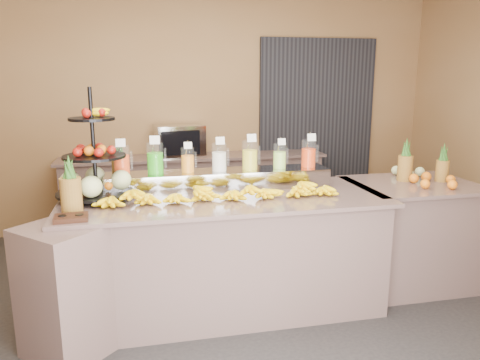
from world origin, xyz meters
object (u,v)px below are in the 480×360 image
object	(u,v)px
banana_heap	(221,191)
fruit_stand	(100,171)
pitcher_tray	(219,179)
oven_warmer	(179,141)
condiment_caddy	(71,218)
right_fruit_pile	(428,175)

from	to	relation	value
banana_heap	fruit_stand	world-z (taller)	fruit_stand
pitcher_tray	banana_heap	bearing A→B (deg)	-97.70
fruit_stand	oven_warmer	bearing A→B (deg)	85.10
pitcher_tray	fruit_stand	xyz separation A→B (m)	(-0.94, -0.12, 0.14)
fruit_stand	oven_warmer	world-z (taller)	fruit_stand
pitcher_tray	condiment_caddy	distance (m)	1.28
fruit_stand	right_fruit_pile	distance (m)	2.75
condiment_caddy	right_fruit_pile	world-z (taller)	right_fruit_pile
condiment_caddy	right_fruit_pile	bearing A→B (deg)	8.68
banana_heap	right_fruit_pile	distance (m)	1.85
pitcher_tray	right_fruit_pile	size ratio (longest dim) A/B	4.32
banana_heap	oven_warmer	world-z (taller)	oven_warmer
banana_heap	fruit_stand	distance (m)	0.93
fruit_stand	condiment_caddy	xyz separation A→B (m)	(-0.16, -0.54, -0.20)
banana_heap	pitcher_tray	bearing A→B (deg)	82.30
condiment_caddy	right_fruit_pile	xyz separation A→B (m)	(2.90, 0.44, 0.06)
fruit_stand	right_fruit_pile	world-z (taller)	fruit_stand
right_fruit_pile	oven_warmer	bearing A→B (deg)	136.45
banana_heap	fruit_stand	size ratio (longest dim) A/B	2.15
pitcher_tray	banana_heap	distance (m)	0.34
condiment_caddy	right_fruit_pile	size ratio (longest dim) A/B	0.49
banana_heap	right_fruit_pile	size ratio (longest dim) A/B	4.22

